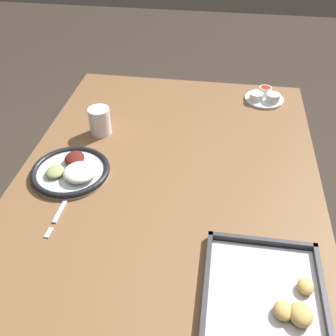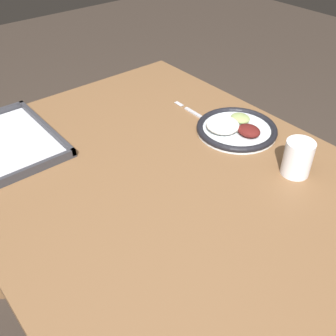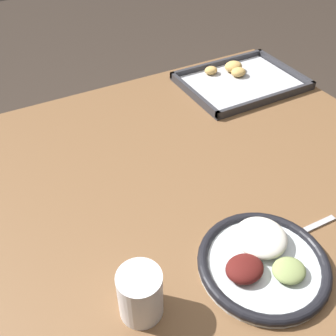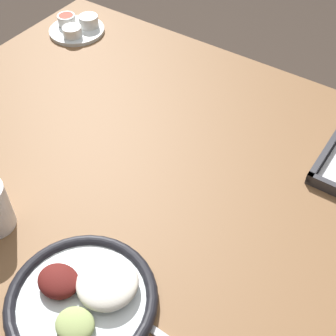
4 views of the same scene
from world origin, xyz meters
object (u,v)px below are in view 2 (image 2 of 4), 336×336
fork (196,114)px  drinking_cup (298,158)px  dinner_plate (235,128)px  baking_tray (0,144)px

fork → drinking_cup: 0.39m
drinking_cup → fork: bearing=-0.6°
dinner_plate → drinking_cup: 0.24m
dinner_plate → drinking_cup: drinking_cup is taller
dinner_plate → fork: size_ratio=1.28×
dinner_plate → baking_tray: size_ratio=0.67×
drinking_cup → baking_tray: bearing=42.3°
fork → baking_tray: size_ratio=0.53×
baking_tray → drinking_cup: (-0.62, -0.56, 0.04)m
baking_tray → drinking_cup: size_ratio=3.77×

